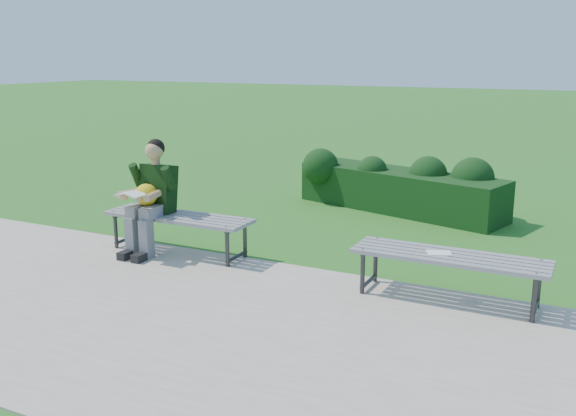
# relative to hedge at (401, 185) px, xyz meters

# --- Properties ---
(ground) EXTENTS (80.00, 80.00, 0.00)m
(ground) POSITION_rel_hedge_xyz_m (-0.37, -3.06, -0.38)
(ground) COLOR #188018
(ground) RESTS_ON ground
(walkway) EXTENTS (30.00, 3.50, 0.02)m
(walkway) POSITION_rel_hedge_xyz_m (-0.37, -4.81, -0.37)
(walkway) COLOR beige
(walkway) RESTS_ON ground
(hedge) EXTENTS (3.28, 1.62, 0.88)m
(hedge) POSITION_rel_hedge_xyz_m (0.00, 0.00, 0.00)
(hedge) COLOR #0F3B0F
(hedge) RESTS_ON ground
(bench_left) EXTENTS (1.80, 0.50, 0.46)m
(bench_left) POSITION_rel_hedge_xyz_m (-1.68, -3.25, 0.03)
(bench_left) COLOR gray
(bench_left) RESTS_ON walkway
(bench_right) EXTENTS (1.80, 0.50, 0.46)m
(bench_right) POSITION_rel_hedge_xyz_m (1.47, -3.36, 0.03)
(bench_right) COLOR gray
(bench_right) RESTS_ON walkway
(seated_boy) EXTENTS (0.56, 0.76, 1.31)m
(seated_boy) POSITION_rel_hedge_xyz_m (-1.98, -3.35, 0.33)
(seated_boy) COLOR slate
(seated_boy) RESTS_ON walkway
(paper_sheet) EXTENTS (0.26, 0.23, 0.01)m
(paper_sheet) POSITION_rel_hedge_xyz_m (1.37, -3.36, 0.09)
(paper_sheet) COLOR white
(paper_sheet) RESTS_ON bench_right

